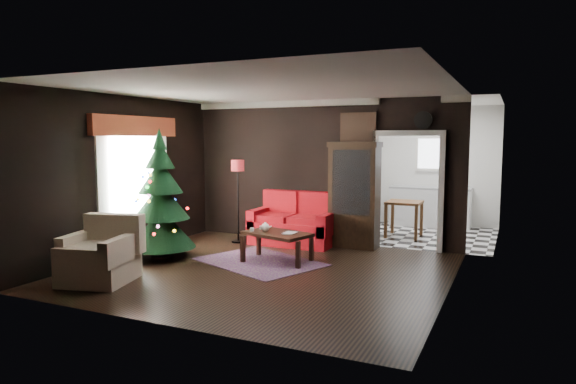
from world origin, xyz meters
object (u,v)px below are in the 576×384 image
at_px(armchair, 98,250).
at_px(wall_clock, 423,120).
at_px(teapot, 265,227).
at_px(curio_cabinet, 354,197).
at_px(christmas_tree, 161,197).
at_px(loveseat, 294,219).
at_px(floor_lamp, 238,201).
at_px(coffee_table, 277,247).
at_px(kitchen_table, 404,219).

distance_m(armchair, wall_clock, 5.84).
xyz_separation_m(teapot, wall_clock, (2.23, 1.85, 1.80)).
relative_size(curio_cabinet, christmas_tree, 0.86).
relative_size(loveseat, teapot, 10.54).
bearing_deg(loveseat, teapot, -85.35).
xyz_separation_m(floor_lamp, coffee_table, (1.36, -1.06, -0.57)).
bearing_deg(curio_cabinet, wall_clock, 8.53).
distance_m(loveseat, christmas_tree, 2.62).
xyz_separation_m(loveseat, floor_lamp, (-1.03, -0.37, 0.33)).
height_order(teapot, kitchen_table, kitchen_table).
relative_size(floor_lamp, coffee_table, 1.49).
bearing_deg(floor_lamp, loveseat, 19.60).
distance_m(armchair, teapot, 2.65).
bearing_deg(wall_clock, kitchen_table, 113.75).
relative_size(loveseat, coffee_table, 1.57).
relative_size(loveseat, curio_cabinet, 0.89).
distance_m(christmas_tree, kitchen_table, 5.03).
relative_size(loveseat, floor_lamp, 1.05).
distance_m(loveseat, floor_lamp, 1.14).
bearing_deg(wall_clock, christmas_tree, -148.73).
relative_size(christmas_tree, wall_clock, 6.88).
xyz_separation_m(curio_cabinet, coffee_table, (-0.82, -1.65, -0.69)).
bearing_deg(floor_lamp, curio_cabinet, 15.07).
relative_size(loveseat, christmas_tree, 0.77).
bearing_deg(loveseat, floor_lamp, -160.40).
bearing_deg(loveseat, coffee_table, -76.97).
bearing_deg(floor_lamp, kitchen_table, 35.46).
height_order(coffee_table, wall_clock, wall_clock).
height_order(loveseat, wall_clock, wall_clock).
bearing_deg(armchair, wall_clock, 32.20).
xyz_separation_m(christmas_tree, wall_clock, (3.95, 2.40, 1.33)).
bearing_deg(loveseat, wall_clock, 9.66).
xyz_separation_m(loveseat, curio_cabinet, (1.15, 0.22, 0.45)).
xyz_separation_m(curio_cabinet, wall_clock, (1.20, 0.18, 1.43)).
bearing_deg(floor_lamp, coffee_table, -37.94).
xyz_separation_m(wall_clock, kitchen_table, (-0.55, 1.25, -2.00)).
xyz_separation_m(loveseat, kitchen_table, (1.80, 1.65, -0.12)).
relative_size(coffee_table, kitchen_table, 1.45).
xyz_separation_m(coffee_table, wall_clock, (2.02, 1.83, 2.12)).
xyz_separation_m(armchair, kitchen_table, (3.27, 5.22, -0.09)).
bearing_deg(christmas_tree, coffee_table, 16.40).
bearing_deg(kitchen_table, loveseat, -137.49).
bearing_deg(armchair, coffee_table, 35.98).
relative_size(coffee_table, wall_clock, 3.39).
bearing_deg(armchair, teapot, 39.21).
height_order(christmas_tree, teapot, christmas_tree).
xyz_separation_m(armchair, wall_clock, (3.82, 3.97, 1.92)).
height_order(christmas_tree, wall_clock, wall_clock).
relative_size(teapot, kitchen_table, 0.21).
distance_m(floor_lamp, teapot, 1.60).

